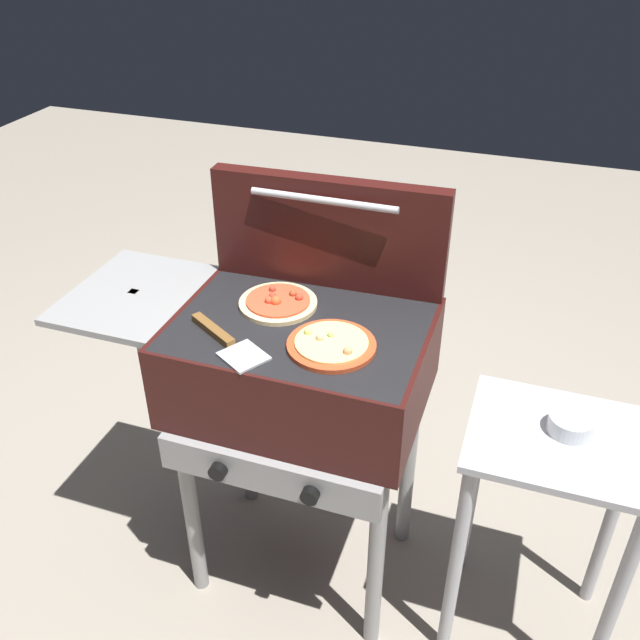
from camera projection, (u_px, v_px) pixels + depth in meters
name	position (u px, v px, depth m)	size (l,w,h in m)	color
ground_plane	(305.00, 558.00, 2.22)	(8.00, 8.00, 0.00)	gray
grill	(296.00, 369.00, 1.81)	(0.96, 0.53, 0.90)	#38110F
grill_lid_open	(329.00, 232.00, 1.81)	(0.63, 0.09, 0.30)	#38110F
pizza_pepperoni	(278.00, 302.00, 1.79)	(0.20, 0.20, 0.04)	beige
pizza_cheese	(331.00, 344.00, 1.63)	(0.21, 0.21, 0.03)	#C64723
spatula	(225.00, 341.00, 1.65)	(0.25, 0.18, 0.02)	#B7BABF
prep_table	(548.00, 496.00, 1.76)	(0.44, 0.36, 0.72)	#B2B2B7
topping_bowl_near	(571.00, 425.00, 1.65)	(0.11, 0.11, 0.04)	silver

